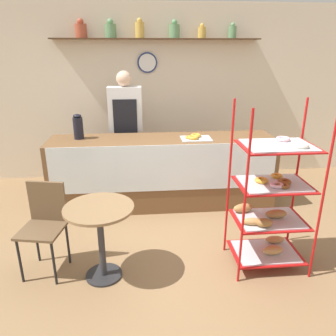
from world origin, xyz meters
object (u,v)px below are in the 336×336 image
person_worker (126,128)px  coffee_carafe (78,127)px  cafe_table (100,226)px  cafe_chair (45,218)px  pastry_rack (271,204)px  donut_tray_counter (195,137)px

person_worker → coffee_carafe: 0.79m
cafe_table → cafe_chair: bearing=160.2°
pastry_rack → cafe_table: pastry_rack is taller
person_worker → cafe_chair: person_worker is taller
cafe_table → donut_tray_counter: (1.09, 1.43, 0.41)m
pastry_rack → person_worker: person_worker is taller
person_worker → coffee_carafe: bearing=-139.6°
cafe_chair → coffee_carafe: (0.14, 1.38, 0.56)m
cafe_table → cafe_chair: cafe_chair is taller
cafe_chair → pastry_rack: bearing=7.7°
pastry_rack → donut_tray_counter: bearing=110.3°
pastry_rack → person_worker: size_ratio=0.92×
person_worker → donut_tray_counter: (0.90, -0.65, 0.00)m
person_worker → cafe_table: (-0.19, -2.08, -0.41)m
coffee_carafe → donut_tray_counter: 1.50m
person_worker → cafe_chair: bearing=-111.0°
cafe_table → coffee_carafe: (-0.40, 1.57, 0.55)m
pastry_rack → coffee_carafe: 2.54m
person_worker → coffee_carafe: (-0.59, -0.50, 0.14)m
person_worker → cafe_table: bearing=-95.2°
person_worker → cafe_table: 2.13m
cafe_table → pastry_rack: bearing=2.2°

